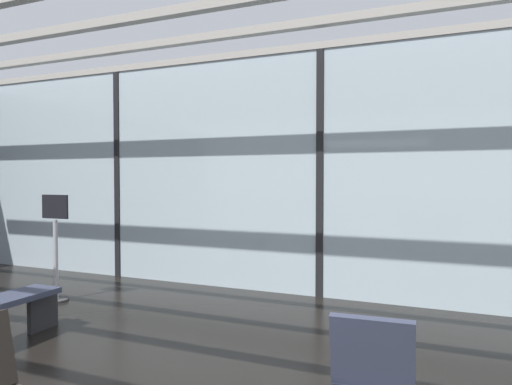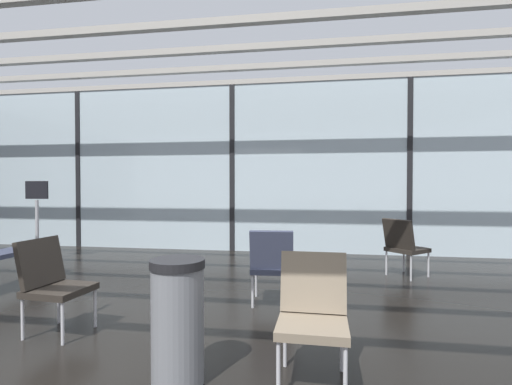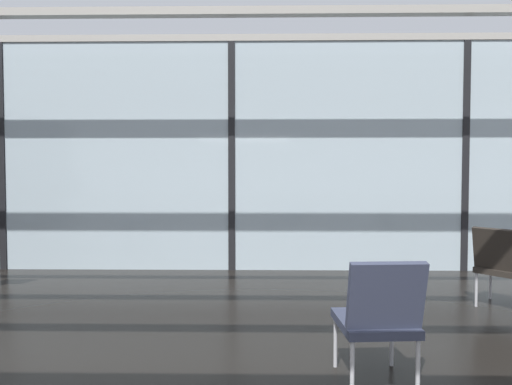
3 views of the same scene
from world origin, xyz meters
TOP-DOWN VIEW (x-y plane):
  - glass_curtain_wall at (0.00, 5.20)m, footprint 14.00×0.08m
  - window_mullion_0 at (-3.50, 5.20)m, footprint 0.10×0.12m
  - window_mullion_1 at (0.00, 5.20)m, footprint 0.10×0.12m
  - parked_airplane at (1.28, 11.65)m, footprint 11.35×4.47m
  - lounge_chair_1 at (1.22, 1.80)m, footprint 0.51×0.55m
  - info_sign at (-3.23, 3.58)m, footprint 0.44×0.32m

SIDE VIEW (x-z plane):
  - lounge_chair_1 at x=1.22m, z-range 0.06..0.93m
  - info_sign at x=-3.23m, z-range -0.04..1.40m
  - glass_curtain_wall at x=0.00m, z-range 0.00..3.44m
  - window_mullion_0 at x=-3.50m, z-range 0.00..3.44m
  - window_mullion_1 at x=0.00m, z-range 0.00..3.44m
  - parked_airplane at x=1.28m, z-range 0.00..4.47m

